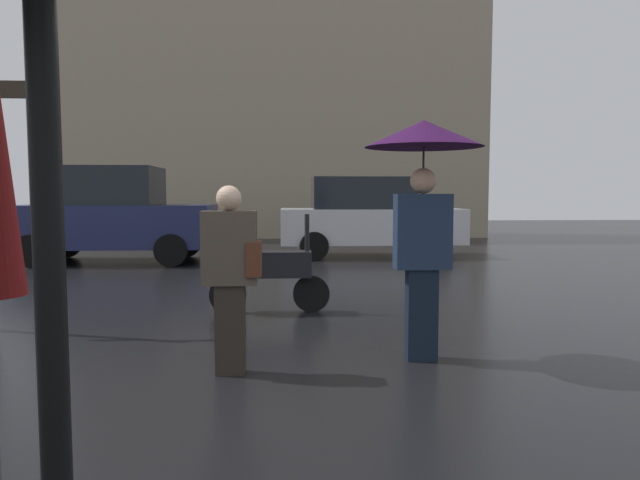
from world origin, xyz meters
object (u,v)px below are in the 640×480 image
Objects in this scene: pedestrian_with_umbrella at (423,173)px; pedestrian_with_bag at (232,268)px; parked_scooter at (266,268)px; parked_car_right at (368,216)px; parked_car_left at (111,214)px.

pedestrian_with_umbrella is 1.37× the size of pedestrian_with_bag.
parked_car_right reaches higher than parked_scooter.
parked_car_left reaches higher than parked_car_right.
pedestrian_with_umbrella reaches higher than parked_car_left.
pedestrian_with_bag is 8.85m from parked_car_left.
pedestrian_with_bag is 9.31m from parked_car_right.
pedestrian_with_umbrella is at bearing -35.30° from pedestrian_with_bag.
parked_car_left is at bearing 66.32° from pedestrian_with_bag.
parked_car_left reaches higher than pedestrian_with_bag.
parked_car_left is 1.00× the size of parked_car_right.
pedestrian_with_umbrella is 2.85m from parked_scooter.
parked_car_left is (-3.38, 8.18, 0.17)m from pedestrian_with_bag.
parked_scooter is at bearing -121.14° from parked_car_right.
parked_scooter is 0.35× the size of parked_car_left.
pedestrian_with_bag is 2.52m from parked_scooter.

